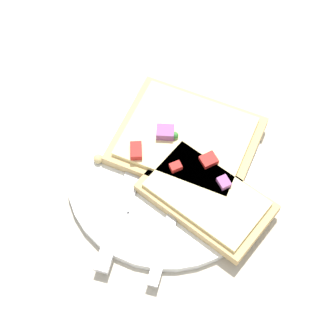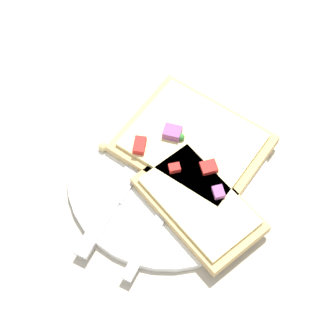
% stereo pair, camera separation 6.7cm
% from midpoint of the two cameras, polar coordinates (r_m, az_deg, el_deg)
% --- Properties ---
extents(ground_plane, '(4.00, 4.00, 0.00)m').
position_cam_midpoint_polar(ground_plane, '(0.69, -2.77, -1.14)').
color(ground_plane, '#BCB29E').
extents(plate, '(0.24, 0.24, 0.01)m').
position_cam_midpoint_polar(plate, '(0.68, -2.79, -0.91)').
color(plate, white).
rests_on(plate, ground).
extents(fork, '(0.09, 0.20, 0.01)m').
position_cam_midpoint_polar(fork, '(0.66, -1.76, -2.88)').
color(fork, silver).
rests_on(fork, plate).
extents(knife, '(0.08, 0.20, 0.01)m').
position_cam_midpoint_polar(knife, '(0.66, -7.46, -3.91)').
color(knife, silver).
rests_on(knife, plate).
extents(pizza_slice_main, '(0.21, 0.20, 0.03)m').
position_cam_midpoint_polar(pizza_slice_main, '(0.69, -0.90, 2.64)').
color(pizza_slice_main, tan).
rests_on(pizza_slice_main, plate).
extents(pizza_slice_corner, '(0.17, 0.16, 0.03)m').
position_cam_midpoint_polar(pizza_slice_corner, '(0.65, 0.99, -3.24)').
color(pizza_slice_corner, tan).
rests_on(pizza_slice_corner, plate).
extents(crumb_scatter, '(0.17, 0.07, 0.01)m').
position_cam_midpoint_polar(crumb_scatter, '(0.68, -7.48, -0.08)').
color(crumb_scatter, tan).
rests_on(crumb_scatter, plate).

